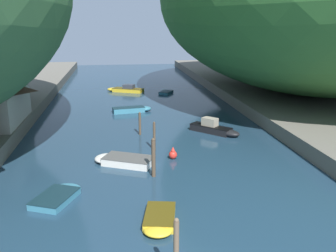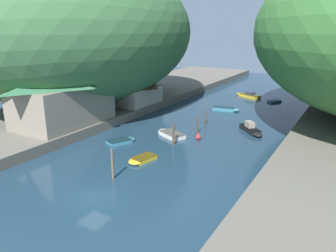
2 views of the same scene
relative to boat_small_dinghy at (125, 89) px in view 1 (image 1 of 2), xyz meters
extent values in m
plane|color=#1E384C|center=(1.72, -23.11, -0.40)|extent=(130.00, 130.00, 0.00)
cube|color=gold|center=(0.57, -0.28, -0.11)|extent=(5.39, 3.94, 0.59)
ellipsoid|color=gold|center=(-1.70, 0.83, -0.11)|extent=(3.07, 2.74, 0.59)
cube|color=#4C3E0E|center=(0.57, -0.28, 0.20)|extent=(5.50, 4.02, 0.03)
cube|color=#333842|center=(0.72, -0.35, 0.53)|extent=(2.18, 1.98, 0.68)
cube|color=teal|center=(6.71, -2.69, -0.21)|extent=(2.71, 3.11, 0.38)
ellipsoid|color=teal|center=(7.38, -1.53, -0.21)|extent=(1.97, 1.91, 0.38)
cube|color=#132A33|center=(6.71, -2.69, -0.01)|extent=(2.76, 3.18, 0.03)
cube|color=black|center=(8.39, -25.61, -0.06)|extent=(4.14, 4.27, 0.69)
ellipsoid|color=black|center=(9.95, -27.26, -0.06)|extent=(2.53, 2.57, 0.69)
cube|color=black|center=(8.39, -25.61, 0.30)|extent=(4.23, 4.35, 0.03)
cube|color=#9E937F|center=(8.30, -25.50, 0.73)|extent=(1.81, 1.83, 0.88)
cube|color=silver|center=(-0.72, -33.76, -0.10)|extent=(4.53, 3.65, 0.61)
ellipsoid|color=silver|center=(-2.53, -32.90, -0.10)|extent=(2.68, 2.69, 0.61)
cube|color=#504E4A|center=(-0.72, -33.76, 0.22)|extent=(4.62, 3.72, 0.03)
cube|color=gold|center=(0.77, -43.18, -0.17)|extent=(2.27, 3.24, 0.47)
ellipsoid|color=gold|center=(0.48, -44.63, -0.17)|extent=(1.90, 1.77, 0.47)
cube|color=#4C3E0E|center=(0.77, -43.18, 0.08)|extent=(2.32, 3.30, 0.03)
cube|color=teal|center=(-5.78, -39.78, -0.19)|extent=(3.16, 3.72, 0.43)
ellipsoid|color=teal|center=(-5.15, -38.34, -0.19)|extent=(2.43, 2.23, 0.43)
cube|color=#132A33|center=(-5.78, -39.78, 0.05)|extent=(3.22, 3.80, 0.03)
cube|color=teal|center=(0.04, -15.12, -0.08)|extent=(4.26, 2.14, 0.65)
ellipsoid|color=teal|center=(2.05, -14.78, -0.08)|extent=(2.24, 1.73, 0.65)
cube|color=#132A33|center=(0.04, -15.12, 0.26)|extent=(4.35, 2.18, 0.03)
sphere|color=brown|center=(0.79, -48.98, 2.89)|extent=(0.22, 0.22, 0.22)
cylinder|color=#4C3D2D|center=(1.09, -36.55, 1.04)|extent=(0.31, 0.31, 2.88)
sphere|color=#4C3D2D|center=(1.09, -36.55, 2.54)|extent=(0.28, 0.28, 0.28)
cylinder|color=#4C3D2D|center=(1.79, -30.55, 0.89)|extent=(0.23, 0.23, 2.58)
sphere|color=#4C3D2D|center=(1.79, -30.55, 2.23)|extent=(0.21, 0.21, 0.21)
cylinder|color=#4C3D2D|center=(0.83, -25.40, 0.74)|extent=(0.25, 0.25, 2.28)
sphere|color=#4C3D2D|center=(0.83, -25.40, 1.92)|extent=(0.23, 0.23, 0.23)
sphere|color=red|center=(3.15, -32.95, -0.04)|extent=(0.72, 0.72, 0.72)
cone|color=red|center=(3.15, -32.95, 0.50)|extent=(0.36, 0.36, 0.36)
camera|label=1|loc=(-1.58, -63.02, 11.05)|focal=40.00mm
camera|label=2|loc=(21.92, -73.32, 15.07)|focal=35.00mm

